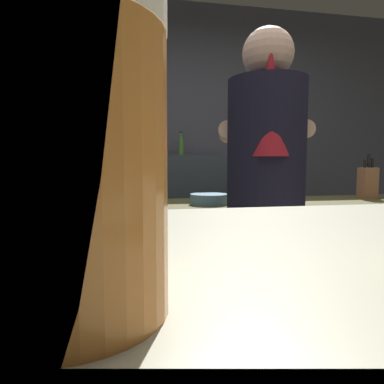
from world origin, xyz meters
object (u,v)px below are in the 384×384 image
object	(u,v)px
knife_block	(368,182)
bottle_soy	(181,146)
bottle_olive_oil	(140,146)
chefs_knife	(283,202)
mixing_bowl	(209,199)
bartender	(265,194)
pint_glass_near	(70,155)

from	to	relation	value
knife_block	bottle_soy	size ratio (longest dim) A/B	1.31
bottle_soy	bottle_olive_oil	bearing A→B (deg)	-173.99
chefs_knife	mixing_bowl	bearing A→B (deg)	-170.63
bottle_soy	knife_block	bearing A→B (deg)	-50.80
bartender	knife_block	size ratio (longest dim) A/B	5.87
knife_block	pint_glass_near	bearing A→B (deg)	-131.09
pint_glass_near	mixing_bowl	bearing A→B (deg)	74.58
bottle_olive_oil	bartender	bearing A→B (deg)	-74.52
pint_glass_near	bartender	bearing A→B (deg)	63.69
bartender	knife_block	xyz separation A→B (m)	(0.93, 0.53, 0.01)
bottle_olive_oil	chefs_knife	bearing A→B (deg)	-60.33
chefs_knife	bartender	bearing A→B (deg)	-112.73
bartender	mixing_bowl	bearing A→B (deg)	35.81
knife_block	chefs_knife	distance (m)	0.67
bartender	bottle_soy	xyz separation A→B (m)	(-0.10, 1.79, 0.30)
pint_glass_near	bottle_olive_oil	world-z (taller)	bottle_olive_oil
knife_block	mixing_bowl	size ratio (longest dim) A/B	1.37
bartender	bottle_soy	distance (m)	1.82
knife_block	bottle_olive_oil	bearing A→B (deg)	139.18
chefs_knife	bottle_olive_oil	size ratio (longest dim) A/B	1.16
knife_block	mixing_bowl	bearing A→B (deg)	-174.56
knife_block	bottle_olive_oil	distance (m)	1.89
knife_block	bartender	bearing A→B (deg)	-150.36
mixing_bowl	bottle_soy	world-z (taller)	bottle_soy
knife_block	pint_glass_near	distance (m)	2.35
bottle_soy	mixing_bowl	bearing A→B (deg)	-92.27
chefs_knife	bottle_olive_oil	bearing A→B (deg)	131.74
knife_block	chefs_knife	world-z (taller)	knife_block
mixing_bowl	bottle_soy	size ratio (longest dim) A/B	0.96
knife_block	bottle_soy	distance (m)	1.65
knife_block	bottle_olive_oil	world-z (taller)	bottle_olive_oil
bartender	bottle_olive_oil	size ratio (longest dim) A/B	8.18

